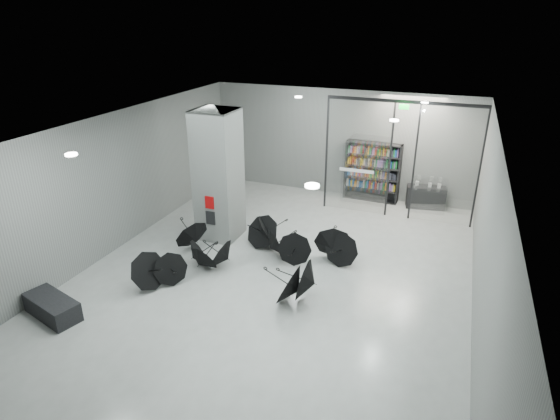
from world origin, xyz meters
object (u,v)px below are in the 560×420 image
at_px(column, 218,176).
at_px(shop_counter, 426,197).
at_px(bench, 52,307).
at_px(umbrella_cluster, 256,258).
at_px(bookshelf, 372,172).

xyz_separation_m(column, shop_counter, (5.84, 4.70, -1.60)).
height_order(bench, shop_counter, shop_counter).
xyz_separation_m(bench, shop_counter, (7.49, 9.96, 0.16)).
bearing_deg(umbrella_cluster, bookshelf, 72.71).
relative_size(column, bookshelf, 1.81).
xyz_separation_m(bookshelf, umbrella_cluster, (-1.96, -6.28, -0.79)).
relative_size(shop_counter, umbrella_cluster, 0.24).
relative_size(column, umbrella_cluster, 0.71).
height_order(column, bench, column).
bearing_deg(umbrella_cluster, bench, -133.52).
bearing_deg(bench, column, 87.98).
distance_m(bench, umbrella_cluster, 5.13).
xyz_separation_m(bench, umbrella_cluster, (3.54, 3.72, 0.07)).
distance_m(column, bookshelf, 6.17).
xyz_separation_m(column, bench, (-1.66, -5.25, -1.76)).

